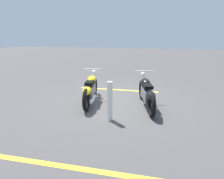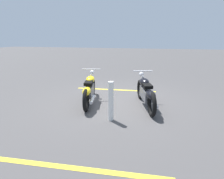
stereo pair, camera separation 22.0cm
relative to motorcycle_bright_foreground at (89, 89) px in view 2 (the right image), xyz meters
name	(u,v)px [view 2 (the right image)]	position (x,y,z in m)	size (l,w,h in m)	color
ground_plane	(119,101)	(-0.46, 0.87, -0.46)	(60.00, 60.00, 0.00)	#474444
motorcycle_bright_foreground	(89,89)	(0.00, 0.00, 0.00)	(2.20, 0.78, 1.04)	black
motorcycle_dark_foreground	(146,92)	(-0.10, 1.78, 0.00)	(2.16, 0.88, 1.04)	black
bollard_post	(111,101)	(1.10, 1.00, 0.05)	(0.14, 0.14, 1.02)	white
parking_stripe_near	(116,90)	(-1.78, 0.44, -0.46)	(3.20, 0.12, 0.01)	yellow
parking_stripe_mid	(75,168)	(3.09, 0.91, -0.46)	(3.20, 0.12, 0.01)	yellow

